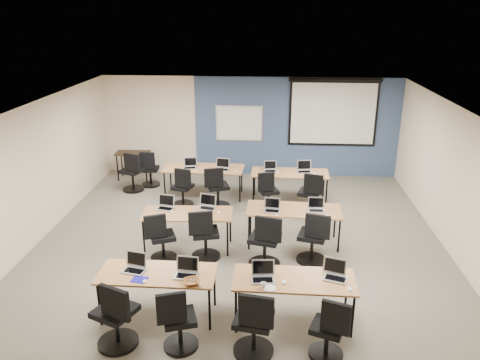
# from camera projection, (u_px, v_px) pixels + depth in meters

# --- Properties ---
(floor) EXTENTS (8.00, 9.00, 0.02)m
(floor) POSITION_uv_depth(u_px,v_px,m) (239.00, 250.00, 9.00)
(floor) COLOR #6B6354
(floor) RESTS_ON ground
(ceiling) EXTENTS (8.00, 9.00, 0.02)m
(ceiling) POSITION_uv_depth(u_px,v_px,m) (238.00, 112.00, 8.07)
(ceiling) COLOR white
(ceiling) RESTS_ON ground
(wall_back) EXTENTS (8.00, 0.04, 2.70)m
(wall_back) POSITION_uv_depth(u_px,v_px,m) (250.00, 127.00, 12.75)
(wall_back) COLOR beige
(wall_back) RESTS_ON ground
(wall_front) EXTENTS (8.00, 0.04, 2.70)m
(wall_front) POSITION_uv_depth(u_px,v_px,m) (204.00, 356.00, 4.32)
(wall_front) COLOR beige
(wall_front) RESTS_ON ground
(wall_left) EXTENTS (0.04, 9.00, 2.70)m
(wall_left) POSITION_uv_depth(u_px,v_px,m) (27.00, 180.00, 8.79)
(wall_left) COLOR beige
(wall_left) RESTS_ON ground
(wall_right) EXTENTS (0.04, 9.00, 2.70)m
(wall_right) POSITION_uv_depth(u_px,v_px,m) (463.00, 190.00, 8.28)
(wall_right) COLOR beige
(wall_right) RESTS_ON ground
(blue_accent_panel) EXTENTS (5.50, 0.04, 2.70)m
(blue_accent_panel) POSITION_uv_depth(u_px,v_px,m) (296.00, 128.00, 12.65)
(blue_accent_panel) COLOR #3D5977
(blue_accent_panel) RESTS_ON wall_back
(whiteboard) EXTENTS (1.28, 0.03, 0.98)m
(whiteboard) POSITION_uv_depth(u_px,v_px,m) (239.00, 123.00, 12.67)
(whiteboard) COLOR silver
(whiteboard) RESTS_ON wall_back
(projector_screen) EXTENTS (2.40, 0.10, 1.82)m
(projector_screen) POSITION_uv_depth(u_px,v_px,m) (333.00, 109.00, 12.34)
(projector_screen) COLOR black
(projector_screen) RESTS_ON wall_back
(training_table_front_left) EXTENTS (1.73, 0.72, 0.73)m
(training_table_front_left) POSITION_uv_depth(u_px,v_px,m) (157.00, 276.00, 6.87)
(training_table_front_left) COLOR brown
(training_table_front_left) RESTS_ON floor
(training_table_front_right) EXTENTS (1.75, 0.73, 0.73)m
(training_table_front_right) POSITION_uv_depth(u_px,v_px,m) (294.00, 282.00, 6.72)
(training_table_front_right) COLOR brown
(training_table_front_right) RESTS_ON floor
(training_table_mid_left) EXTENTS (1.70, 0.71, 0.73)m
(training_table_mid_left) POSITION_uv_depth(u_px,v_px,m) (187.00, 215.00, 8.89)
(training_table_mid_left) COLOR #A36F3A
(training_table_mid_left) RESTS_ON floor
(training_table_mid_right) EXTENTS (1.82, 0.76, 0.73)m
(training_table_mid_right) POSITION_uv_depth(u_px,v_px,m) (294.00, 211.00, 9.05)
(training_table_mid_right) COLOR #98663E
(training_table_mid_right) RESTS_ON floor
(training_table_back_left) EXTENTS (1.94, 0.81, 0.73)m
(training_table_back_left) POSITION_uv_depth(u_px,v_px,m) (204.00, 169.00, 11.40)
(training_table_back_left) COLOR brown
(training_table_back_left) RESTS_ON floor
(training_table_back_right) EXTENTS (1.82, 0.76, 0.73)m
(training_table_back_right) POSITION_uv_depth(u_px,v_px,m) (290.00, 174.00, 11.08)
(training_table_back_right) COLOR brown
(training_table_back_right) RESTS_ON floor
(laptop_0) EXTENTS (0.32, 0.28, 0.25)m
(laptop_0) POSITION_uv_depth(u_px,v_px,m) (135.00, 266.00, 6.92)
(laptop_0) COLOR #A9A8B2
(laptop_0) RESTS_ON training_table_front_left
(mouse_0) EXTENTS (0.07, 0.10, 0.03)m
(mouse_0) POSITION_uv_depth(u_px,v_px,m) (145.00, 281.00, 6.62)
(mouse_0) COLOR white
(mouse_0) RESTS_ON training_table_front_left
(task_chair_0) EXTENTS (0.60, 0.56, 1.04)m
(task_chair_0) POSITION_uv_depth(u_px,v_px,m) (116.00, 320.00, 6.29)
(task_chair_0) COLOR black
(task_chair_0) RESTS_ON floor
(laptop_1) EXTENTS (0.33, 0.28, 0.25)m
(laptop_1) POSITION_uv_depth(u_px,v_px,m) (187.00, 271.00, 6.78)
(laptop_1) COLOR #B2B2BC
(laptop_1) RESTS_ON training_table_front_left
(mouse_1) EXTENTS (0.08, 0.11, 0.03)m
(mouse_1) POSITION_uv_depth(u_px,v_px,m) (200.00, 284.00, 6.55)
(mouse_1) COLOR white
(mouse_1) RESTS_ON training_table_front_left
(task_chair_1) EXTENTS (0.50, 0.48, 0.97)m
(task_chair_1) POSITION_uv_depth(u_px,v_px,m) (178.00, 324.00, 6.26)
(task_chair_1) COLOR black
(task_chair_1) RESTS_ON floor
(laptop_2) EXTENTS (0.33, 0.28, 0.25)m
(laptop_2) POSITION_uv_depth(u_px,v_px,m) (263.00, 275.00, 6.68)
(laptop_2) COLOR #B5B5B9
(laptop_2) RESTS_ON training_table_front_right
(mouse_2) EXTENTS (0.07, 0.11, 0.03)m
(mouse_2) POSITION_uv_depth(u_px,v_px,m) (284.00, 282.00, 6.60)
(mouse_2) COLOR white
(mouse_2) RESTS_ON training_table_front_right
(task_chair_2) EXTENTS (0.55, 0.55, 1.03)m
(task_chair_2) POSITION_uv_depth(u_px,v_px,m) (254.00, 328.00, 6.14)
(task_chair_2) COLOR black
(task_chair_2) RESTS_ON floor
(laptop_3) EXTENTS (0.33, 0.28, 0.25)m
(laptop_3) POSITION_uv_depth(u_px,v_px,m) (335.00, 273.00, 6.72)
(laptop_3) COLOR #AEAEAE
(laptop_3) RESTS_ON training_table_front_right
(mouse_3) EXTENTS (0.06, 0.10, 0.03)m
(mouse_3) POSITION_uv_depth(u_px,v_px,m) (349.00, 289.00, 6.43)
(mouse_3) COLOR white
(mouse_3) RESTS_ON training_table_front_right
(task_chair_3) EXTENTS (0.48, 0.46, 0.95)m
(task_chair_3) POSITION_uv_depth(u_px,v_px,m) (329.00, 333.00, 6.10)
(task_chair_3) COLOR black
(task_chair_3) RESTS_ON floor
(laptop_4) EXTENTS (0.33, 0.28, 0.25)m
(laptop_4) POSITION_uv_depth(u_px,v_px,m) (166.00, 205.00, 9.06)
(laptop_4) COLOR #B4B4B9
(laptop_4) RESTS_ON training_table_mid_left
(mouse_4) EXTENTS (0.07, 0.10, 0.03)m
(mouse_4) POSITION_uv_depth(u_px,v_px,m) (172.00, 212.00, 8.87)
(mouse_4) COLOR white
(mouse_4) RESTS_ON training_table_mid_left
(task_chair_4) EXTENTS (0.51, 0.49, 0.97)m
(task_chair_4) POSITION_uv_depth(u_px,v_px,m) (161.00, 241.00, 8.51)
(task_chair_4) COLOR black
(task_chair_4) RESTS_ON floor
(laptop_5) EXTENTS (0.33, 0.28, 0.25)m
(laptop_5) POSITION_uv_depth(u_px,v_px,m) (207.00, 205.00, 9.08)
(laptop_5) COLOR silver
(laptop_5) RESTS_ON training_table_mid_left
(mouse_5) EXTENTS (0.09, 0.11, 0.04)m
(mouse_5) POSITION_uv_depth(u_px,v_px,m) (219.00, 212.00, 8.85)
(mouse_5) COLOR white
(mouse_5) RESTS_ON training_table_mid_left
(task_chair_5) EXTENTS (0.54, 0.54, 1.01)m
(task_chair_5) POSITION_uv_depth(u_px,v_px,m) (204.00, 238.00, 8.56)
(task_chair_5) COLOR black
(task_chair_5) RESTS_ON floor
(laptop_6) EXTENTS (0.30, 0.26, 0.23)m
(laptop_6) POSITION_uv_depth(u_px,v_px,m) (272.00, 208.00, 8.95)
(laptop_6) COLOR silver
(laptop_6) RESTS_ON training_table_mid_right
(mouse_6) EXTENTS (0.07, 0.10, 0.03)m
(mouse_6) POSITION_uv_depth(u_px,v_px,m) (277.00, 215.00, 8.73)
(mouse_6) COLOR white
(mouse_6) RESTS_ON training_table_mid_right
(task_chair_6) EXTENTS (0.58, 0.58, 1.05)m
(task_chair_6) POSITION_uv_depth(u_px,v_px,m) (265.00, 245.00, 8.27)
(task_chair_6) COLOR black
(task_chair_6) RESTS_ON floor
(laptop_7) EXTENTS (0.31, 0.26, 0.24)m
(laptop_7) POSITION_uv_depth(u_px,v_px,m) (316.00, 207.00, 8.96)
(laptop_7) COLOR silver
(laptop_7) RESTS_ON training_table_mid_right
(mouse_7) EXTENTS (0.08, 0.11, 0.03)m
(mouse_7) POSITION_uv_depth(u_px,v_px,m) (328.00, 215.00, 8.73)
(mouse_7) COLOR white
(mouse_7) RESTS_ON training_table_mid_right
(task_chair_7) EXTENTS (0.55, 0.55, 1.02)m
(task_chair_7) POSITION_uv_depth(u_px,v_px,m) (313.00, 242.00, 8.43)
(task_chair_7) COLOR black
(task_chair_7) RESTS_ON floor
(laptop_8) EXTENTS (0.31, 0.26, 0.24)m
(laptop_8) POSITION_uv_depth(u_px,v_px,m) (190.00, 165.00, 11.37)
(laptop_8) COLOR #B4B4C0
(laptop_8) RESTS_ON training_table_back_left
(mouse_8) EXTENTS (0.07, 0.10, 0.03)m
(mouse_8) POSITION_uv_depth(u_px,v_px,m) (195.00, 171.00, 11.16)
(mouse_8) COLOR white
(mouse_8) RESTS_ON training_table_back_left
(task_chair_8) EXTENTS (0.49, 0.48, 0.96)m
(task_chair_8) POSITION_uv_depth(u_px,v_px,m) (183.00, 190.00, 10.89)
(task_chair_8) COLOR black
(task_chair_8) RESTS_ON floor
(laptop_9) EXTENTS (0.34, 0.29, 0.25)m
(laptop_9) POSITION_uv_depth(u_px,v_px,m) (222.00, 167.00, 11.26)
(laptop_9) COLOR silver
(laptop_9) RESTS_ON training_table_back_left
(mouse_9) EXTENTS (0.08, 0.11, 0.04)m
(mouse_9) POSITION_uv_depth(u_px,v_px,m) (236.00, 171.00, 11.10)
(mouse_9) COLOR white
(mouse_9) RESTS_ON training_table_back_left
(task_chair_9) EXTENTS (0.55, 0.54, 1.01)m
(task_chair_9) POSITION_uv_depth(u_px,v_px,m) (217.00, 191.00, 10.80)
(task_chair_9) COLOR black
(task_chair_9) RESTS_ON floor
(laptop_10) EXTENTS (0.30, 0.26, 0.23)m
(laptop_10) POSITION_uv_depth(u_px,v_px,m) (270.00, 169.00, 11.15)
(laptop_10) COLOR #B0B0B0
(laptop_10) RESTS_ON training_table_back_right
(mouse_10) EXTENTS (0.08, 0.11, 0.04)m
(mouse_10) POSITION_uv_depth(u_px,v_px,m) (278.00, 172.00, 11.07)
(mouse_10) COLOR white
(mouse_10) RESTS_ON training_table_back_right
(task_chair_10) EXTENTS (0.48, 0.46, 0.95)m
(task_chair_10) POSITION_uv_depth(u_px,v_px,m) (268.00, 194.00, 10.69)
(task_chair_10) COLOR black
(task_chair_10) RESTS_ON floor
(laptop_11) EXTENTS (0.34, 0.29, 0.26)m
(laptop_11) POSITION_uv_depth(u_px,v_px,m) (304.00, 169.00, 11.11)
(laptop_11) COLOR silver
(laptop_11) RESTS_ON training_table_back_right
(mouse_11) EXTENTS (0.09, 0.11, 0.03)m
(mouse_11) POSITION_uv_depth(u_px,v_px,m) (314.00, 174.00, 10.93)
(mouse_11) COLOR white
(mouse_11) RESTS_ON training_table_back_right
(task_chair_11) EXTENTS (0.53, 0.52, 1.00)m
(task_chair_11) POSITION_uv_depth(u_px,v_px,m) (310.00, 197.00, 10.46)
(task_chair_11) COLOR black
(task_chair_11) RESTS_ON floor
(blue_mousepad) EXTENTS (0.25, 0.22, 0.01)m
(blue_mousepad) POSITION_uv_depth(u_px,v_px,m) (140.00, 280.00, 6.68)
(blue_mousepad) COLOR #141197
(blue_mousepad) RESTS_ON training_table_front_left
(snack_bowl) EXTENTS (0.32, 0.32, 0.06)m
(snack_bowl) POSITION_uv_depth(u_px,v_px,m) (192.00, 282.00, 6.57)
(snack_bowl) COLOR brown
(snack_bowl) RESTS_ON training_table_front_left
(snack_plate) EXTENTS (0.19, 0.19, 0.01)m
(snack_plate) POSITION_uv_depth(u_px,v_px,m) (269.00, 288.00, 6.47)
(snack_plate) COLOR white
(snack_plate) RESTS_ON training_table_front_right
(coffee_cup) EXTENTS (0.08, 0.08, 0.06)m
(coffee_cup) POSITION_uv_depth(u_px,v_px,m) (263.00, 286.00, 6.46)
(coffee_cup) COLOR white
(coffee_cup) RESTS_ON snack_plate
(utility_table) EXTENTS (0.89, 0.50, 0.75)m
(utility_table) POSITION_uv_depth(u_px,v_px,m) (133.00, 156.00, 12.57)
(utility_table) COLOR black
(utility_table) RESTS_ON floor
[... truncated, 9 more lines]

